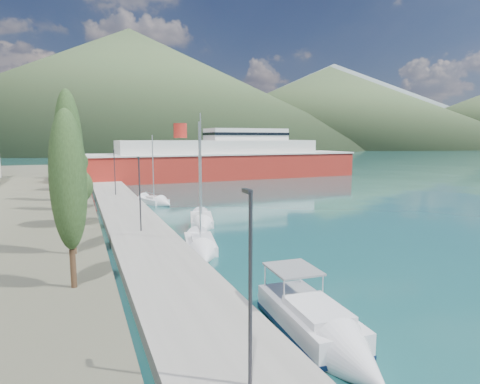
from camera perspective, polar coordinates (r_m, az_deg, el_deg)
name	(u,v)px	position (r m, az deg, el deg)	size (l,w,h in m)	color
ground	(121,163)	(140.31, -16.59, 3.92)	(1400.00, 1400.00, 0.00)	#184C4D
quay	(124,210)	(46.32, -16.14, -2.53)	(5.00, 88.00, 0.80)	gray
hills_far	(177,94)	(659.65, -8.94, 13.56)	(1480.00, 900.00, 180.00)	slate
hills_near	(195,97)	(409.54, -6.40, 13.32)	(1010.00, 520.00, 115.00)	#3F5331
tree_row	(73,159)	(52.57, -22.69, 4.32)	(4.03, 63.21, 10.93)	#47301E
lamp_posts	(139,191)	(33.61, -14.11, 0.14)	(0.15, 45.72, 6.06)	#2D2D33
motor_cruiser	(326,337)	(17.31, 12.11, -19.46)	(2.95, 8.44, 3.06)	black
sailboat_near	(202,250)	(29.42, -5.41, -8.28)	(3.58, 7.52, 10.40)	silver
sailboat_mid	(202,224)	(38.24, -5.40, -4.55)	(4.08, 8.31, 11.56)	silver
sailboat_far	(159,202)	(51.82, -11.41, -1.46)	(4.24, 6.82, 9.57)	silver
ferry	(220,161)	(84.62, -2.83, 4.44)	(60.32, 14.03, 11.93)	#A3231A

